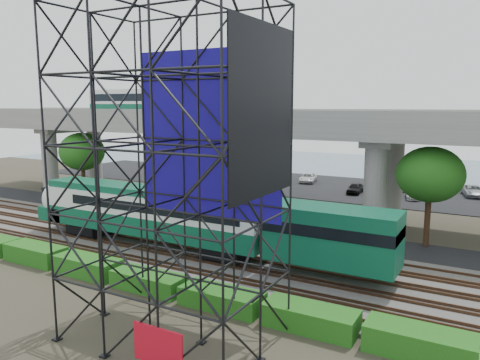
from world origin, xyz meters
The scene contains 13 objects.
ground centered at (0.00, 0.00, 0.00)m, with size 140.00×140.00×0.00m, color #474233.
ballast_bed centered at (0.00, 2.00, 0.10)m, with size 90.00×12.00×0.20m, color slate.
service_road centered at (0.00, 10.50, 0.04)m, with size 90.00×5.00×0.08m, color black.
parking_lot centered at (0.00, 34.00, 0.04)m, with size 90.00×18.00×0.08m, color black.
harbor_water centered at (0.00, 56.00, 0.01)m, with size 140.00×40.00×0.03m, color slate.
rail_tracks centered at (0.00, 2.00, 0.28)m, with size 90.00×9.52×0.16m.
commuter_train centered at (-1.95, 2.00, 2.88)m, with size 29.30×3.06×4.30m.
overpass centered at (-1.27, 16.00, 8.21)m, with size 80.00×12.00×12.40m.
scaffold_tower centered at (5.68, -7.98, 7.47)m, with size 9.36×6.36×15.00m.
hedge_strip centered at (1.01, -4.30, 0.56)m, with size 34.60×1.80×1.20m.
trees centered at (-4.67, 16.17, 5.57)m, with size 40.94×16.94×7.69m.
suv centered at (-17.14, 10.72, 0.82)m, with size 2.44×5.29×1.47m, color black.
parked_cars centered at (0.98, 33.88, 0.69)m, with size 35.48×9.51×1.32m.
Camera 1 is at (18.38, -24.47, 10.77)m, focal length 35.00 mm.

